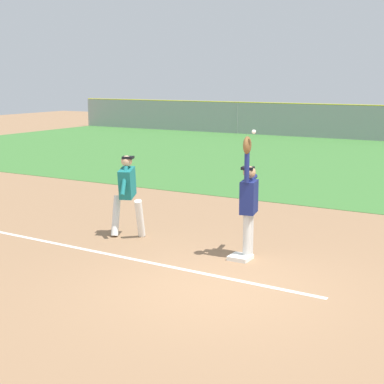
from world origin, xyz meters
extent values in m
plane|color=#936D4C|center=(0.00, 0.00, 0.00)|extent=(73.84, 73.84, 0.00)
cube|color=white|center=(-4.38, 0.59, 0.00)|extent=(12.00, 0.53, 0.01)
cube|color=white|center=(-0.38, 1.49, 0.04)|extent=(0.39, 0.39, 0.08)
cylinder|color=silver|center=(-0.33, 1.77, 0.42)|extent=(0.18, 0.18, 0.85)
cylinder|color=silver|center=(-0.29, 1.58, 0.42)|extent=(0.18, 0.18, 0.85)
cube|color=navy|center=(-0.31, 1.67, 1.15)|extent=(0.35, 0.49, 0.60)
sphere|color=tan|center=(-0.31, 1.67, 1.60)|extent=(0.27, 0.27, 0.23)
cube|color=black|center=(-0.34, 1.67, 1.68)|extent=(0.26, 0.24, 0.05)
cylinder|color=navy|center=(-0.27, 1.46, 1.76)|extent=(0.11, 0.11, 0.62)
cylinder|color=navy|center=(-0.36, 1.89, 1.45)|extent=(0.22, 0.62, 0.09)
ellipsoid|color=brown|center=(-0.27, 1.46, 2.12)|extent=(0.20, 0.30, 0.32)
cylinder|color=white|center=(-2.82, 1.77, 0.42)|extent=(0.30, 0.46, 0.85)
cylinder|color=white|center=(-3.40, 1.71, 0.42)|extent=(0.30, 0.46, 0.85)
cube|color=#197272|center=(-3.11, 1.74, 1.15)|extent=(0.43, 0.58, 0.66)
sphere|color=#DBAD84|center=(-3.11, 1.74, 1.60)|extent=(0.30, 0.30, 0.23)
cube|color=black|center=(-3.08, 1.75, 1.68)|extent=(0.28, 0.27, 0.05)
cylinder|color=#197272|center=(-3.19, 1.95, 1.23)|extent=(0.23, 0.41, 0.58)
cylinder|color=#197272|center=(-3.03, 1.54, 1.23)|extent=(0.23, 0.41, 0.58)
sphere|color=white|center=(-0.12, 1.40, 2.37)|extent=(0.07, 0.07, 0.07)
cylinder|color=gray|center=(-22.60, 23.77, 0.91)|extent=(0.08, 0.08, 1.82)
cylinder|color=gray|center=(-11.30, 23.77, 0.91)|extent=(0.08, 0.08, 1.82)
cube|color=black|center=(-6.44, 26.53, 0.57)|extent=(4.52, 2.20, 0.55)
cube|color=#2D333D|center=(-6.44, 26.53, 1.05)|extent=(2.32, 1.90, 0.40)
cylinder|color=black|center=(-4.93, 27.38, 0.30)|extent=(0.61, 0.26, 0.60)
cylinder|color=black|center=(-5.06, 25.49, 0.30)|extent=(0.61, 0.26, 0.60)
cylinder|color=black|center=(-7.82, 27.58, 0.30)|extent=(0.61, 0.26, 0.60)
cylinder|color=black|center=(-7.95, 25.69, 0.30)|extent=(0.61, 0.26, 0.60)
camera|label=1|loc=(4.14, -8.02, 3.30)|focal=55.63mm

